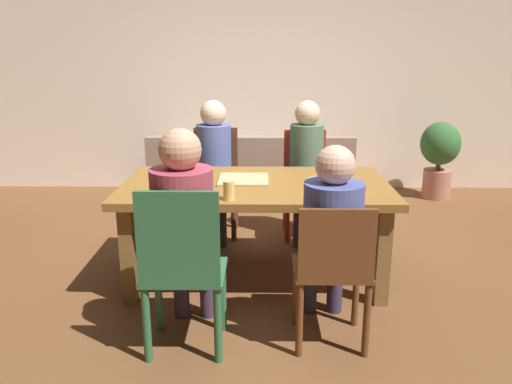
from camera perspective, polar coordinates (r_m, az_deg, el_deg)
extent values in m
plane|color=brown|center=(3.88, -0.02, -9.51)|extent=(20.00, 20.00, 0.00)
cube|color=#F0DBC6|center=(6.16, 0.28, 14.11)|extent=(7.30, 0.12, 2.96)
cube|color=brown|center=(3.64, -0.02, 0.63)|extent=(1.91, 1.06, 0.05)
cube|color=brown|center=(3.48, -14.29, -7.01)|extent=(0.09, 0.09, 0.68)
cube|color=brown|center=(3.46, 14.17, -7.14)|extent=(0.09, 0.09, 0.68)
cube|color=brown|center=(4.24, -11.48, -2.68)|extent=(0.09, 0.09, 0.68)
cube|color=brown|center=(4.22, 11.63, -2.76)|extent=(0.09, 0.09, 0.68)
cylinder|color=#532F1C|center=(4.50, -2.54, -2.83)|extent=(0.05, 0.05, 0.45)
cylinder|color=#532F1C|center=(4.53, -7.08, -2.79)|extent=(0.05, 0.05, 0.45)
cylinder|color=#532F1C|center=(4.83, -2.32, -1.53)|extent=(0.05, 0.05, 0.45)
cylinder|color=#532F1C|center=(4.86, -6.55, -1.51)|extent=(0.05, 0.05, 0.45)
cube|color=#532F1C|center=(4.61, -4.69, 0.62)|extent=(0.43, 0.41, 0.02)
cube|color=#532F1C|center=(4.73, -4.55, 4.27)|extent=(0.40, 0.03, 0.50)
cylinder|color=#2D343C|center=(4.37, -4.00, -3.31)|extent=(0.10, 0.10, 0.47)
cylinder|color=#2D343C|center=(4.38, -6.00, -3.29)|extent=(0.10, 0.10, 0.47)
cube|color=#2D343C|center=(4.43, -4.90, 0.80)|extent=(0.28, 0.33, 0.11)
cylinder|color=#505F9D|center=(4.54, -4.78, 4.42)|extent=(0.31, 0.31, 0.50)
sphere|color=beige|center=(4.48, -4.88, 8.88)|extent=(0.23, 0.23, 0.23)
cylinder|color=brown|center=(3.17, 4.50, -11.21)|extent=(0.04, 0.04, 0.45)
cylinder|color=brown|center=(3.21, 11.24, -11.07)|extent=(0.04, 0.04, 0.45)
cylinder|color=brown|center=(2.87, 4.94, -14.23)|extent=(0.04, 0.04, 0.45)
cylinder|color=brown|center=(2.92, 12.43, -14.00)|extent=(0.04, 0.04, 0.45)
cube|color=brown|center=(2.93, 8.47, -8.56)|extent=(0.43, 0.39, 0.02)
cube|color=brown|center=(2.69, 9.15, -6.02)|extent=(0.41, 0.03, 0.40)
cylinder|color=#322D44|center=(3.32, 6.10, -9.68)|extent=(0.10, 0.10, 0.47)
cylinder|color=#322D44|center=(3.34, 8.96, -9.63)|extent=(0.10, 0.10, 0.47)
cube|color=#322D44|center=(3.07, 8.07, -6.16)|extent=(0.30, 0.36, 0.11)
cylinder|color=#485396|center=(2.83, 8.69, -3.33)|extent=(0.33, 0.33, 0.44)
sphere|color=#DDAA91|center=(2.74, 8.97, 3.02)|extent=(0.22, 0.22, 0.22)
cylinder|color=#B33521|center=(4.48, 7.90, -3.05)|extent=(0.04, 0.04, 0.45)
cylinder|color=#B33521|center=(4.45, 3.55, -3.05)|extent=(0.04, 0.04, 0.45)
cylinder|color=#B33521|center=(4.82, 7.39, -1.69)|extent=(0.04, 0.04, 0.45)
cylinder|color=#B33521|center=(4.79, 3.34, -1.69)|extent=(0.04, 0.04, 0.45)
cube|color=#B33521|center=(4.56, 5.62, 0.44)|extent=(0.40, 0.42, 0.02)
cube|color=#B33521|center=(4.69, 5.51, 4.07)|extent=(0.38, 0.03, 0.49)
cylinder|color=#3F3045|center=(4.38, 6.79, -3.33)|extent=(0.10, 0.10, 0.47)
cylinder|color=#3F3045|center=(4.36, 4.89, -3.34)|extent=(0.10, 0.10, 0.47)
cube|color=#3F3045|center=(4.41, 5.80, 0.70)|extent=(0.27, 0.29, 0.11)
cylinder|color=#506F57|center=(4.49, 5.73, 4.35)|extent=(0.29, 0.29, 0.51)
sphere|color=beige|center=(4.43, 5.86, 8.87)|extent=(0.22, 0.22, 0.22)
cylinder|color=#2B623C|center=(3.16, -10.96, -11.48)|extent=(0.05, 0.05, 0.45)
cylinder|color=#2B623C|center=(3.11, -3.81, -11.70)|extent=(0.05, 0.05, 0.45)
cylinder|color=#2B623C|center=(2.88, -12.29, -14.47)|extent=(0.05, 0.05, 0.45)
cylinder|color=#2B623C|center=(2.82, -4.33, -14.80)|extent=(0.05, 0.05, 0.45)
cube|color=#2B623C|center=(2.88, -8.04, -8.99)|extent=(0.45, 0.40, 0.02)
cube|color=#2B623C|center=(2.61, -8.85, -5.34)|extent=(0.43, 0.03, 0.51)
cylinder|color=#402F44|center=(3.29, -8.50, -10.07)|extent=(0.10, 0.10, 0.47)
cylinder|color=#402F44|center=(3.27, -5.53, -10.15)|extent=(0.10, 0.10, 0.47)
cube|color=#402F44|center=(3.02, -7.59, -6.57)|extent=(0.31, 0.35, 0.11)
cylinder|color=#9F3B4B|center=(2.76, -8.29, -2.80)|extent=(0.34, 0.34, 0.54)
sphere|color=tan|center=(2.67, -8.61, 4.76)|extent=(0.23, 0.23, 0.23)
cube|color=tan|center=(3.68, -1.42, 1.40)|extent=(0.36, 0.36, 0.02)
cylinder|color=white|center=(3.70, 7.46, 1.30)|extent=(0.22, 0.22, 0.01)
cone|color=gold|center=(3.70, 7.47, 1.51)|extent=(0.12, 0.12, 0.02)
cylinder|color=white|center=(3.90, -8.20, 2.01)|extent=(0.24, 0.24, 0.01)
cylinder|color=#B34830|center=(3.55, 9.61, 1.55)|extent=(0.06, 0.06, 0.13)
cylinder|color=#DAC05C|center=(3.21, -3.10, 0.18)|extent=(0.07, 0.07, 0.12)
cube|color=#917461|center=(5.69, -0.53, 0.99)|extent=(2.16, 0.90, 0.41)
cube|color=#917461|center=(5.24, -0.63, 4.19)|extent=(2.16, 0.16, 0.39)
cube|color=#917461|center=(5.73, -10.41, 3.86)|extent=(0.20, 0.86, 0.18)
cube|color=#917461|center=(5.69, 9.40, 3.83)|extent=(0.20, 0.86, 0.18)
cylinder|color=#B26F5A|center=(6.20, 19.76, 0.89)|extent=(0.31, 0.31, 0.33)
cylinder|color=brown|center=(6.15, 19.96, 2.97)|extent=(0.05, 0.05, 0.13)
ellipsoid|color=#326531|center=(6.10, 20.17, 5.18)|extent=(0.44, 0.44, 0.49)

